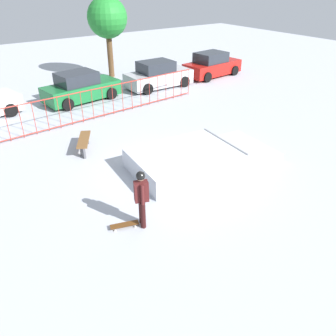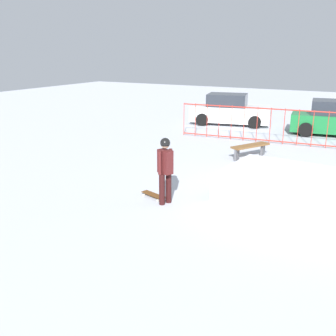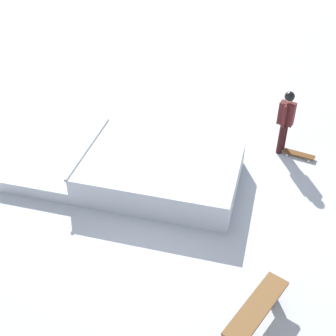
{
  "view_description": "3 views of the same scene",
  "coord_description": "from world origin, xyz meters",
  "px_view_note": "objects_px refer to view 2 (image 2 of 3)",
  "views": [
    {
      "loc": [
        -6.35,
        -8.68,
        6.18
      ],
      "look_at": [
        -1.01,
        -1.08,
        0.9
      ],
      "focal_mm": 36.76,
      "sensor_mm": 36.0,
      "label": 1
    },
    {
      "loc": [
        1.96,
        -10.14,
        3.78
      ],
      "look_at": [
        -2.41,
        -2.12,
        1.0
      ],
      "focal_mm": 41.34,
      "sensor_mm": 36.0,
      "label": 2
    },
    {
      "loc": [
        -1.28,
        8.36,
        7.11
      ],
      "look_at": [
        0.11,
        -0.01,
        0.6
      ],
      "focal_mm": 49.99,
      "sensor_mm": 36.0,
      "label": 3
    }
  ],
  "objects_px": {
    "park_bench": "(250,148)",
    "skateboard": "(154,195)",
    "skate_ramp": "(313,192)",
    "parked_car_white": "(230,111)",
    "skater": "(165,166)"
  },
  "relations": [
    {
      "from": "skateboard",
      "to": "parked_car_white",
      "type": "height_order",
      "value": "parked_car_white"
    },
    {
      "from": "skateboard",
      "to": "skater",
      "type": "bearing_deg",
      "value": -6.49
    },
    {
      "from": "park_bench",
      "to": "skate_ramp",
      "type": "bearing_deg",
      "value": -52.63
    },
    {
      "from": "skate_ramp",
      "to": "park_bench",
      "type": "bearing_deg",
      "value": 132.77
    },
    {
      "from": "skateboard",
      "to": "parked_car_white",
      "type": "distance_m",
      "value": 11.44
    },
    {
      "from": "skate_ramp",
      "to": "skateboard",
      "type": "xyz_separation_m",
      "value": [
        -3.79,
        -1.58,
        -0.24
      ]
    },
    {
      "from": "skater",
      "to": "parked_car_white",
      "type": "distance_m",
      "value": 11.72
    },
    {
      "from": "park_bench",
      "to": "skateboard",
      "type": "bearing_deg",
      "value": -101.4
    },
    {
      "from": "skateboard",
      "to": "park_bench",
      "type": "height_order",
      "value": "park_bench"
    },
    {
      "from": "skater",
      "to": "skateboard",
      "type": "relative_size",
      "value": 2.1
    },
    {
      "from": "skate_ramp",
      "to": "skater",
      "type": "bearing_deg",
      "value": -146.31
    },
    {
      "from": "park_bench",
      "to": "skater",
      "type": "bearing_deg",
      "value": -96.11
    },
    {
      "from": "skate_ramp",
      "to": "parked_car_white",
      "type": "bearing_deg",
      "value": 126.19
    },
    {
      "from": "park_bench",
      "to": "parked_car_white",
      "type": "height_order",
      "value": "parked_car_white"
    },
    {
      "from": "skater",
      "to": "park_bench",
      "type": "bearing_deg",
      "value": 104.7
    }
  ]
}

